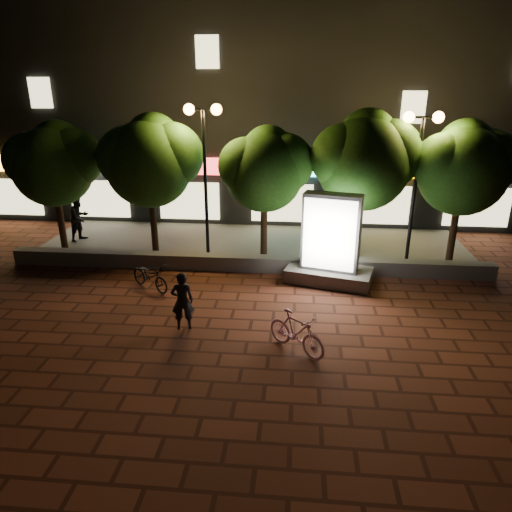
# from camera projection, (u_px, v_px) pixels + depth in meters

# --- Properties ---
(ground) EXTENTS (80.00, 80.00, 0.00)m
(ground) POSITION_uv_depth(u_px,v_px,m) (228.00, 329.00, 11.81)
(ground) COLOR #5C2A1C
(ground) RESTS_ON ground
(retaining_wall) EXTENTS (16.00, 0.45, 0.50)m
(retaining_wall) POSITION_uv_depth(u_px,v_px,m) (246.00, 263.00, 15.45)
(retaining_wall) COLOR #62615B
(retaining_wall) RESTS_ON ground
(sidewalk) EXTENTS (16.00, 5.00, 0.08)m
(sidewalk) POSITION_uv_depth(u_px,v_px,m) (253.00, 245.00, 17.86)
(sidewalk) COLOR #62615B
(sidewalk) RESTS_ON ground
(building_block) EXTENTS (28.00, 8.12, 11.30)m
(building_block) POSITION_uv_depth(u_px,v_px,m) (266.00, 103.00, 22.17)
(building_block) COLOR black
(building_block) RESTS_ON ground
(tree_far_left) EXTENTS (3.36, 2.80, 4.63)m
(tree_far_left) POSITION_uv_depth(u_px,v_px,m) (54.00, 161.00, 16.35)
(tree_far_left) COLOR black
(tree_far_left) RESTS_ON sidewalk
(tree_left) EXTENTS (3.60, 3.00, 4.89)m
(tree_left) POSITION_uv_depth(u_px,v_px,m) (151.00, 158.00, 15.99)
(tree_left) COLOR black
(tree_left) RESTS_ON sidewalk
(tree_mid) EXTENTS (3.24, 2.70, 4.50)m
(tree_mid) POSITION_uv_depth(u_px,v_px,m) (266.00, 167.00, 15.73)
(tree_mid) COLOR black
(tree_mid) RESTS_ON sidewalk
(tree_right) EXTENTS (3.72, 3.10, 5.07)m
(tree_right) POSITION_uv_depth(u_px,v_px,m) (366.00, 158.00, 15.32)
(tree_right) COLOR black
(tree_right) RESTS_ON sidewalk
(tree_far_right) EXTENTS (3.48, 2.90, 4.76)m
(tree_far_right) POSITION_uv_depth(u_px,v_px,m) (465.00, 165.00, 15.12)
(tree_far_right) COLOR black
(tree_far_right) RESTS_ON sidewalk
(street_lamp_left) EXTENTS (1.26, 0.36, 5.18)m
(street_lamp_left) POSITION_uv_depth(u_px,v_px,m) (204.00, 143.00, 15.37)
(street_lamp_left) COLOR black
(street_lamp_left) RESTS_ON sidewalk
(street_lamp_right) EXTENTS (1.26, 0.36, 4.98)m
(street_lamp_right) POSITION_uv_depth(u_px,v_px,m) (420.00, 149.00, 14.82)
(street_lamp_right) COLOR black
(street_lamp_right) RESTS_ON sidewalk
(ad_kiosk) EXTENTS (2.85, 1.92, 2.82)m
(ad_kiosk) POSITION_uv_depth(u_px,v_px,m) (330.00, 247.00, 14.26)
(ad_kiosk) COLOR #62615B
(ad_kiosk) RESTS_ON ground
(scooter_pink) EXTENTS (1.55, 1.41, 0.99)m
(scooter_pink) POSITION_uv_depth(u_px,v_px,m) (296.00, 332.00, 10.69)
(scooter_pink) COLOR #F29CC2
(scooter_pink) RESTS_ON ground
(rider) EXTENTS (0.63, 0.49, 1.54)m
(rider) POSITION_uv_depth(u_px,v_px,m) (182.00, 301.00, 11.60)
(rider) COLOR black
(rider) RESTS_ON ground
(scooter_parked) EXTENTS (1.63, 1.37, 0.84)m
(scooter_parked) POSITION_uv_depth(u_px,v_px,m) (150.00, 276.00, 13.99)
(scooter_parked) COLOR black
(scooter_parked) RESTS_ON ground
(pedestrian) EXTENTS (0.94, 1.06, 1.81)m
(pedestrian) POSITION_uv_depth(u_px,v_px,m) (79.00, 218.00, 17.95)
(pedestrian) COLOR black
(pedestrian) RESTS_ON sidewalk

